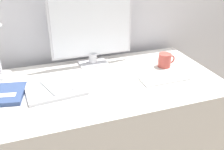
% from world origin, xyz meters
% --- Properties ---
extents(desk, '(1.28, 0.70, 0.75)m').
position_xyz_m(desk, '(0.00, 0.14, 0.37)').
color(desk, silver).
rests_on(desk, ground_plane).
extents(monitor, '(0.51, 0.11, 0.43)m').
position_xyz_m(monitor, '(-0.01, 0.40, 0.97)').
color(monitor, silver).
rests_on(monitor, desk).
extents(keyboard, '(0.28, 0.11, 0.01)m').
position_xyz_m(keyboard, '(0.32, 0.05, 0.76)').
color(keyboard, silver).
rests_on(keyboard, desk).
extents(laptop, '(0.31, 0.25, 0.02)m').
position_xyz_m(laptop, '(-0.29, 0.13, 0.76)').
color(laptop, '#BCBCC1').
rests_on(laptop, desk).
extents(ereader, '(0.17, 0.22, 0.01)m').
position_xyz_m(ereader, '(-0.27, 0.15, 0.77)').
color(ereader, white).
rests_on(ereader, laptop).
extents(notebook, '(0.21, 0.24, 0.02)m').
position_xyz_m(notebook, '(-0.53, 0.16, 0.76)').
color(notebook, '#334775').
rests_on(notebook, desk).
extents(coffee_mug, '(0.11, 0.08, 0.09)m').
position_xyz_m(coffee_mug, '(0.41, 0.21, 0.79)').
color(coffee_mug, '#B7473D').
rests_on(coffee_mug, desk).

